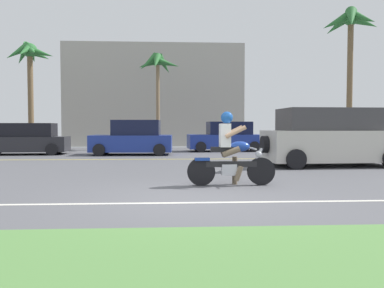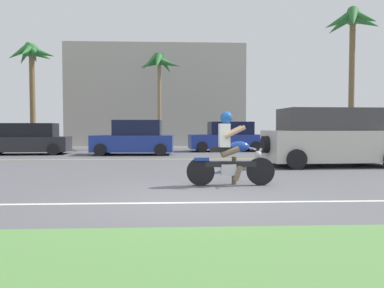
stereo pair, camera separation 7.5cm
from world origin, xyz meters
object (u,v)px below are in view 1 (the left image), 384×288
at_px(motorcyclist, 231,154).
at_px(palm_tree_2, 158,67).
at_px(palm_tree_1, 350,30).
at_px(palm_tree_0, 30,60).
at_px(parked_car_1, 133,139).
at_px(parked_car_2, 226,137).
at_px(parked_car_0, 26,140).
at_px(suv_nearby, 329,138).

bearing_deg(motorcyclist, palm_tree_2, 98.35).
height_order(motorcyclist, palm_tree_1, palm_tree_1).
height_order(palm_tree_0, palm_tree_2, palm_tree_0).
relative_size(parked_car_1, parked_car_2, 0.95).
bearing_deg(parked_car_0, palm_tree_1, 12.32).
xyz_separation_m(parked_car_1, palm_tree_0, (-6.19, 4.11, 4.38)).
distance_m(motorcyclist, palm_tree_1, 18.24).
relative_size(palm_tree_0, palm_tree_2, 1.10).
relative_size(palm_tree_0, palm_tree_1, 0.74).
bearing_deg(palm_tree_2, suv_nearby, -58.30).
bearing_deg(palm_tree_2, palm_tree_0, -178.55).
bearing_deg(palm_tree_1, parked_car_0, -167.68).
bearing_deg(parked_car_2, suv_nearby, -73.26).
xyz_separation_m(palm_tree_0, palm_tree_1, (18.78, 0.21, 1.99)).
bearing_deg(suv_nearby, palm_tree_0, 143.89).
height_order(palm_tree_0, palm_tree_1, palm_tree_1).
xyz_separation_m(parked_car_0, palm_tree_2, (6.26, 3.86, 4.11)).
bearing_deg(palm_tree_2, parked_car_1, -103.94).
bearing_deg(parked_car_0, parked_car_1, -4.71).
height_order(suv_nearby, parked_car_2, suv_nearby).
distance_m(parked_car_0, parked_car_2, 10.19).
relative_size(parked_car_2, palm_tree_0, 0.66).
distance_m(motorcyclist, suv_nearby, 5.88).
height_order(parked_car_1, parked_car_2, parked_car_1).
bearing_deg(palm_tree_2, motorcyclist, -81.65).
height_order(suv_nearby, palm_tree_2, palm_tree_2).
distance_m(suv_nearby, palm_tree_2, 12.34).
xyz_separation_m(motorcyclist, palm_tree_1, (9.44, 14.22, 6.42)).
bearing_deg(parked_car_1, palm_tree_0, 146.46).
relative_size(parked_car_0, palm_tree_0, 0.67).
height_order(motorcyclist, palm_tree_2, palm_tree_2).
bearing_deg(palm_tree_0, parked_car_1, -33.54).
height_order(motorcyclist, parked_car_1, motorcyclist).
relative_size(parked_car_0, parked_car_1, 1.08).
bearing_deg(parked_car_1, palm_tree_1, 18.91).
bearing_deg(motorcyclist, parked_car_1, 107.62).
distance_m(parked_car_0, palm_tree_1, 19.31).
distance_m(motorcyclist, parked_car_1, 10.40).
bearing_deg(palm_tree_2, palm_tree_1, 0.11).
bearing_deg(parked_car_0, motorcyclist, -51.08).
bearing_deg(palm_tree_1, motorcyclist, -123.57).
bearing_deg(palm_tree_2, parked_car_0, -148.35).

